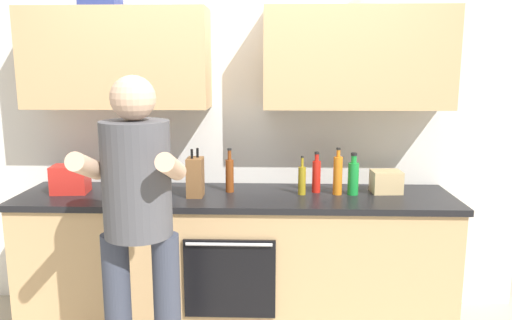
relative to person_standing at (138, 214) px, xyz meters
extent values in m
cube|color=silver|center=(0.43, 1.14, 0.25)|extent=(4.00, 0.06, 2.50)
cube|color=tan|center=(-0.36, 0.95, 0.77)|extent=(1.22, 0.32, 0.65)
cube|color=tan|center=(1.22, 0.95, 0.77)|extent=(1.22, 0.32, 0.65)
cube|color=tan|center=(0.43, 0.78, -0.57)|extent=(2.80, 0.60, 0.86)
cube|color=black|center=(0.43, 0.78, -0.12)|extent=(2.84, 0.64, 0.04)
cube|color=black|center=(0.42, 0.46, -0.55)|extent=(0.56, 0.02, 0.50)
cylinder|color=silver|center=(0.42, 0.44, -0.32)|extent=(0.52, 0.02, 0.02)
cylinder|color=#383D4C|center=(-0.13, 0.00, -0.56)|extent=(0.14, 0.14, 0.89)
cylinder|color=#383D4C|center=(0.13, 0.00, -0.56)|extent=(0.14, 0.14, 0.89)
cylinder|color=#4C4C51|center=(0.00, 0.00, 0.18)|extent=(0.34, 0.34, 0.58)
sphere|color=#D8AD8C|center=(0.00, 0.00, 0.58)|extent=(0.22, 0.22, 0.22)
cylinder|color=#D8AD8C|center=(-0.20, -0.12, 0.27)|extent=(0.09, 0.31, 0.19)
cylinder|color=#D8AD8C|center=(0.20, -0.12, 0.27)|extent=(0.09, 0.31, 0.19)
cylinder|color=orange|center=(1.10, 0.80, 0.02)|extent=(0.06, 0.06, 0.25)
cylinder|color=orange|center=(1.10, 0.80, 0.17)|extent=(0.03, 0.03, 0.05)
cylinder|color=black|center=(1.10, 0.80, 0.20)|extent=(0.03, 0.03, 0.01)
cylinder|color=olive|center=(0.86, 0.79, -0.01)|extent=(0.05, 0.05, 0.18)
cylinder|color=olive|center=(0.86, 0.79, 0.11)|extent=(0.02, 0.02, 0.06)
cylinder|color=black|center=(0.86, 0.79, 0.15)|extent=(0.02, 0.02, 0.01)
cylinder|color=brown|center=(0.39, 0.84, 0.01)|extent=(0.06, 0.06, 0.22)
cylinder|color=brown|center=(0.39, 0.84, 0.15)|extent=(0.02, 0.02, 0.07)
cylinder|color=black|center=(0.39, 0.84, 0.19)|extent=(0.03, 0.03, 0.01)
cylinder|color=red|center=(0.96, 0.85, 0.01)|extent=(0.06, 0.06, 0.21)
cylinder|color=red|center=(0.96, 0.85, 0.13)|extent=(0.03, 0.03, 0.05)
cylinder|color=black|center=(0.96, 0.85, 0.17)|extent=(0.03, 0.03, 0.01)
cylinder|color=#198C33|center=(1.20, 0.80, 0.00)|extent=(0.07, 0.07, 0.21)
cylinder|color=#198C33|center=(1.20, 0.80, 0.13)|extent=(0.04, 0.04, 0.05)
cylinder|color=black|center=(1.20, 0.80, 0.17)|extent=(0.04, 0.04, 0.02)
cylinder|color=#33598C|center=(-0.06, 0.94, -0.05)|extent=(0.08, 0.08, 0.11)
cube|color=brown|center=(0.18, 0.73, 0.03)|extent=(0.10, 0.14, 0.25)
cylinder|color=black|center=(0.16, 0.71, 0.18)|extent=(0.02, 0.02, 0.06)
cylinder|color=black|center=(0.19, 0.75, 0.18)|extent=(0.02, 0.02, 0.06)
cube|color=tan|center=(1.43, 0.86, -0.03)|extent=(0.20, 0.17, 0.15)
cube|color=red|center=(-0.66, 0.79, -0.01)|extent=(0.24, 0.19, 0.18)
camera|label=1|loc=(0.67, -2.38, 0.73)|focal=34.99mm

